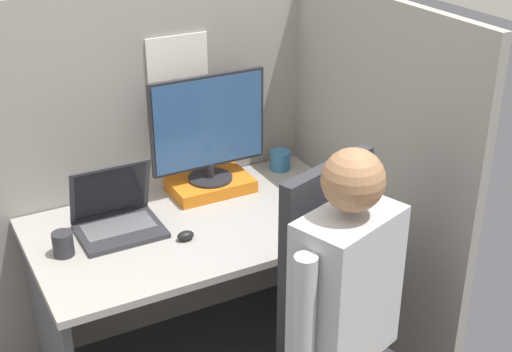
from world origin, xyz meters
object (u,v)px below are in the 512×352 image
object	(u,v)px
paper_box	(211,185)
laptop	(117,218)
coffee_mug	(280,160)
monitor	(208,127)
person	(349,318)
pen_cup	(63,244)
stapler	(319,182)
carrot_toy	(303,224)
office_chair	(332,333)

from	to	relation	value
paper_box	laptop	distance (m)	0.48
coffee_mug	monitor	bearing A→B (deg)	-173.31
person	coffee_mug	xyz separation A→B (m)	(0.39, 1.12, 0.00)
person	pen_cup	distance (m)	1.08
paper_box	laptop	xyz separation A→B (m)	(-0.46, -0.14, 0.02)
laptop	stapler	size ratio (longest dim) A/B	2.02
carrot_toy	paper_box	bearing A→B (deg)	110.53
laptop	paper_box	bearing A→B (deg)	16.58
pen_cup	paper_box	bearing A→B (deg)	17.60
monitor	pen_cup	bearing A→B (deg)	-162.19
laptop	carrot_toy	bearing A→B (deg)	-27.80
paper_box	coffee_mug	size ratio (longest dim) A/B	3.76
stapler	person	world-z (taller)	person
office_chair	coffee_mug	bearing A→B (deg)	70.43
carrot_toy	office_chair	size ratio (longest dim) A/B	0.11
stapler	laptop	bearing A→B (deg)	175.79
monitor	coffee_mug	world-z (taller)	monitor
monitor	carrot_toy	xyz separation A→B (m)	(0.18, -0.48, -0.27)
stapler	coffee_mug	xyz separation A→B (m)	(-0.05, 0.25, 0.02)
paper_box	stapler	xyz separation A→B (m)	(0.42, -0.20, 0.00)
carrot_toy	person	xyz separation A→B (m)	(-0.20, -0.60, 0.02)
carrot_toy	coffee_mug	bearing A→B (deg)	69.46
laptop	office_chair	bearing A→B (deg)	-57.64
laptop	pen_cup	size ratio (longest dim) A/B	3.44
monitor	stapler	bearing A→B (deg)	-25.87
monitor	stapler	size ratio (longest dim) A/B	3.24
office_chair	person	bearing A→B (deg)	-108.81
carrot_toy	monitor	bearing A→B (deg)	110.42
paper_box	stapler	world-z (taller)	stapler
paper_box	person	world-z (taller)	person
monitor	laptop	size ratio (longest dim) A/B	1.60
monitor	person	xyz separation A→B (m)	(-0.02, -1.07, -0.25)
pen_cup	monitor	bearing A→B (deg)	17.81
person	stapler	bearing A→B (deg)	62.87
carrot_toy	coffee_mug	world-z (taller)	coffee_mug
carrot_toy	pen_cup	size ratio (longest dim) A/B	1.41
coffee_mug	pen_cup	size ratio (longest dim) A/B	1.00
stapler	carrot_toy	bearing A→B (deg)	-132.12
pen_cup	carrot_toy	bearing A→B (deg)	-16.26
person	coffee_mug	world-z (taller)	person
carrot_toy	coffee_mug	xyz separation A→B (m)	(0.19, 0.52, 0.02)
laptop	person	bearing A→B (deg)	-64.92
paper_box	pen_cup	size ratio (longest dim) A/B	3.76
paper_box	office_chair	world-z (taller)	office_chair
office_chair	pen_cup	distance (m)	1.02
person	carrot_toy	bearing A→B (deg)	71.49
laptop	stapler	bearing A→B (deg)	-4.21
paper_box	office_chair	xyz separation A→B (m)	(0.03, -0.91, -0.17)
carrot_toy	coffee_mug	size ratio (longest dim) A/B	1.41
person	coffee_mug	distance (m)	1.18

